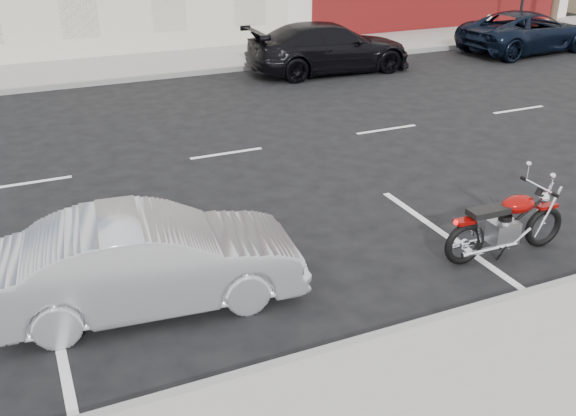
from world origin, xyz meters
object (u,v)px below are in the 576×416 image
at_px(sedan_silver, 150,261).
at_px(suv_far, 527,32).
at_px(car_far, 329,47).
at_px(motorcycle, 546,218).
at_px(fire_hydrant, 488,23).

distance_m(sedan_silver, suv_far, 19.25).
bearing_deg(car_far, suv_far, -89.28).
distance_m(motorcycle, suv_far, 15.34).
height_order(motorcycle, car_far, car_far).
xyz_separation_m(fire_hydrant, sedan_silver, (-16.74, -13.53, 0.12)).
distance_m(fire_hydrant, sedan_silver, 21.52).
bearing_deg(fire_hydrant, motorcycle, -126.99).
bearing_deg(suv_far, motorcycle, 133.42).
bearing_deg(motorcycle, suv_far, 50.58).
relative_size(motorcycle, car_far, 0.40).
height_order(fire_hydrant, motorcycle, motorcycle).
distance_m(fire_hydrant, suv_far, 2.98).
xyz_separation_m(suv_far, car_far, (-7.90, 0.13, 0.05)).
relative_size(sedan_silver, suv_far, 0.77).
height_order(sedan_silver, car_far, car_far).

